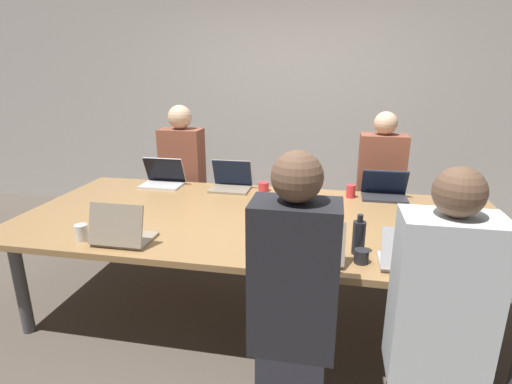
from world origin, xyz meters
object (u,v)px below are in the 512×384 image
object	(u,v)px
laptop_near_right	(412,257)
cup_near_right	(361,256)
laptop_near_midright	(310,249)
cup_near_left	(82,233)
person_far_left	(183,179)
cup_far_right	(351,191)
bottle_near_right	(359,237)
laptop_far_left	(163,177)
stapler	(276,218)
cup_far_midleft	(264,187)
laptop_near_left	(121,232)
person_near_right	(438,330)
laptop_far_midleft	(231,181)
laptop_far_right	(384,190)
person_near_midright	(293,303)
person_far_right	(379,191)

from	to	relation	value
laptop_near_right	cup_near_right	distance (m)	0.25
laptop_near_midright	cup_near_left	distance (m)	1.38
person_far_left	cup_far_right	bearing A→B (deg)	-14.72
bottle_near_right	person_far_left	world-z (taller)	person_far_left
bottle_near_right	laptop_far_left	xyz separation A→B (m)	(-1.64, 1.08, -0.03)
stapler	cup_far_midleft	bearing A→B (deg)	129.00
laptop_near_right	cup_near_left	bearing A→B (deg)	0.31
laptop_near_left	cup_near_left	bearing A→B (deg)	0.90
laptop_near_midright	person_near_right	distance (m)	0.72
laptop_far_midleft	person_far_left	world-z (taller)	person_far_left
laptop_far_right	stapler	distance (m)	1.05
laptop_near_left	stapler	bearing A→B (deg)	-148.19
cup_near_left	person_near_midright	bearing A→B (deg)	-15.04
cup_far_midleft	stapler	bearing A→B (deg)	-73.44
laptop_far_midleft	person_near_right	distance (m)	2.11
laptop_far_midleft	cup_near_left	xyz separation A→B (m)	(-0.62, -1.22, -0.02)
laptop_near_midright	laptop_near_left	distance (m)	1.12
cup_near_right	cup_near_left	size ratio (longest dim) A/B	0.76
bottle_near_right	person_far_right	size ratio (longest dim) A/B	0.17
stapler	cup_far_right	bearing A→B (deg)	73.99
laptop_far_left	person_far_left	distance (m)	0.40
laptop_near_right	person_far_right	size ratio (longest dim) A/B	0.23
person_near_right	laptop_far_midleft	bearing A→B (deg)	-50.83
laptop_far_left	laptop_near_midright	bearing A→B (deg)	-41.49
cup_near_right	laptop_far_left	bearing A→B (deg)	144.10
cup_near_right	cup_far_right	size ratio (longest dim) A/B	0.75
laptop_near_right	stapler	bearing A→B (deg)	-33.41
person_near_midright	cup_near_left	distance (m)	1.37
bottle_near_right	laptop_near_left	xyz separation A→B (m)	(-1.38, -0.13, -0.03)
person_near_right	person_near_midright	bearing A→B (deg)	-5.01
laptop_near_right	person_far_left	distance (m)	2.46
laptop_far_right	cup_near_left	xyz separation A→B (m)	(-1.89, -1.23, -0.02)
laptop_far_right	laptop_near_right	bearing A→B (deg)	-89.65
person_far_right	bottle_near_right	bearing A→B (deg)	-100.17
cup_far_midleft	person_far_left	distance (m)	0.96
cup_far_midleft	laptop_near_right	world-z (taller)	laptop_near_right
person_near_right	person_far_left	bearing A→B (deg)	-46.39
bottle_near_right	laptop_far_right	world-z (taller)	bottle_near_right
cup_far_midleft	cup_near_right	xyz separation A→B (m)	(0.74, -1.20, -0.00)
cup_far_midleft	person_near_midright	world-z (taller)	person_near_midright
bottle_near_right	cup_far_right	xyz separation A→B (m)	(-0.01, 1.05, -0.05)
laptop_far_left	cup_far_right	bearing A→B (deg)	-1.36
person_near_midright	stapler	bearing A→B (deg)	-76.42
laptop_near_right	cup_far_midleft	bearing A→B (deg)	-50.60
stapler	person_far_right	bearing A→B (deg)	76.41
laptop_near_midright	laptop_far_left	size ratio (longest dim) A/B	1.01
person_near_midright	laptop_near_midright	bearing A→B (deg)	-98.43
laptop_far_left	stapler	world-z (taller)	laptop_far_left
bottle_near_right	laptop_near_midright	bearing A→B (deg)	-151.80
laptop_far_midleft	cup_far_right	bearing A→B (deg)	-2.21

